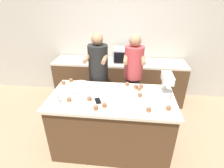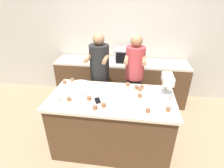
{
  "view_description": "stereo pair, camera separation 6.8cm",
  "coord_description": "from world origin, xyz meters",
  "px_view_note": "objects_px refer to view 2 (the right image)",
  "views": [
    {
      "loc": [
        0.23,
        -2.07,
        2.21
      ],
      "look_at": [
        0.0,
        0.04,
        1.1
      ],
      "focal_mm": 28.0,
      "sensor_mm": 36.0,
      "label": 1
    },
    {
      "loc": [
        0.3,
        -2.06,
        2.21
      ],
      "look_at": [
        0.0,
        0.04,
        1.1
      ],
      "focal_mm": 28.0,
      "sensor_mm": 36.0,
      "label": 2
    }
  ],
  "objects_px": {
    "person_right": "(134,80)",
    "cell_phone": "(98,100)",
    "stand_mixer": "(166,89)",
    "small_plate": "(117,109)",
    "cupcake_7": "(72,80)",
    "cupcake_12": "(136,87)",
    "person_left": "(100,78)",
    "cupcake_2": "(140,95)",
    "cupcake_4": "(168,109)",
    "cupcake_8": "(140,89)",
    "cupcake_1": "(69,99)",
    "cupcake_9": "(64,82)",
    "mixing_bowl": "(80,89)",
    "microwave_oven": "(126,55)",
    "cupcake_0": "(148,110)",
    "cupcake_6": "(95,107)",
    "baking_tray": "(110,91)",
    "cupcake_3": "(142,87)",
    "cupcake_10": "(104,105)",
    "drinking_glass": "(57,98)",
    "cupcake_11": "(89,98)"
  },
  "relations": [
    {
      "from": "cupcake_6",
      "to": "cupcake_10",
      "type": "distance_m",
      "value": 0.12
    },
    {
      "from": "stand_mixer",
      "to": "small_plate",
      "type": "bearing_deg",
      "value": -153.38
    },
    {
      "from": "mixing_bowl",
      "to": "drinking_glass",
      "type": "relative_size",
      "value": 2.22
    },
    {
      "from": "baking_tray",
      "to": "cupcake_3",
      "type": "distance_m",
      "value": 0.49
    },
    {
      "from": "person_right",
      "to": "cell_phone",
      "type": "relative_size",
      "value": 10.35
    },
    {
      "from": "stand_mixer",
      "to": "microwave_oven",
      "type": "bearing_deg",
      "value": 113.82
    },
    {
      "from": "drinking_glass",
      "to": "cupcake_10",
      "type": "relative_size",
      "value": 2.07
    },
    {
      "from": "cupcake_0",
      "to": "cupcake_10",
      "type": "height_order",
      "value": "same"
    },
    {
      "from": "cupcake_4",
      "to": "cupcake_6",
      "type": "xyz_separation_m",
      "value": [
        -0.9,
        -0.09,
        0.0
      ]
    },
    {
      "from": "stand_mixer",
      "to": "cupcake_12",
      "type": "xyz_separation_m",
      "value": [
        -0.38,
        0.26,
        -0.13
      ]
    },
    {
      "from": "stand_mixer",
      "to": "mixing_bowl",
      "type": "height_order",
      "value": "stand_mixer"
    },
    {
      "from": "mixing_bowl",
      "to": "cell_phone",
      "type": "bearing_deg",
      "value": -27.8
    },
    {
      "from": "cupcake_2",
      "to": "cupcake_1",
      "type": "bearing_deg",
      "value": -166.49
    },
    {
      "from": "cupcake_4",
      "to": "cupcake_8",
      "type": "height_order",
      "value": "same"
    },
    {
      "from": "cupcake_2",
      "to": "cupcake_12",
      "type": "relative_size",
      "value": 1.0
    },
    {
      "from": "cupcake_10",
      "to": "small_plate",
      "type": "bearing_deg",
      "value": -10.62
    },
    {
      "from": "cell_phone",
      "to": "cupcake_0",
      "type": "distance_m",
      "value": 0.68
    },
    {
      "from": "person_right",
      "to": "baking_tray",
      "type": "xyz_separation_m",
      "value": [
        -0.34,
        -0.53,
        0.06
      ]
    },
    {
      "from": "cupcake_4",
      "to": "cell_phone",
      "type": "bearing_deg",
      "value": 173.73
    },
    {
      "from": "cupcake_1",
      "to": "cupcake_12",
      "type": "bearing_deg",
      "value": 27.25
    },
    {
      "from": "mixing_bowl",
      "to": "cupcake_10",
      "type": "relative_size",
      "value": 4.6
    },
    {
      "from": "stand_mixer",
      "to": "cupcake_7",
      "type": "xyz_separation_m",
      "value": [
        -1.43,
        0.36,
        -0.13
      ]
    },
    {
      "from": "cell_phone",
      "to": "baking_tray",
      "type": "bearing_deg",
      "value": 64.18
    },
    {
      "from": "small_plate",
      "to": "drinking_glass",
      "type": "bearing_deg",
      "value": 176.62
    },
    {
      "from": "microwave_oven",
      "to": "cupcake_4",
      "type": "relative_size",
      "value": 7.12
    },
    {
      "from": "mixing_bowl",
      "to": "drinking_glass",
      "type": "xyz_separation_m",
      "value": [
        -0.24,
        -0.25,
        -0.02
      ]
    },
    {
      "from": "cupcake_12",
      "to": "cupcake_0",
      "type": "bearing_deg",
      "value": -75.45
    },
    {
      "from": "microwave_oven",
      "to": "drinking_glass",
      "type": "xyz_separation_m",
      "value": [
        -0.79,
        -1.68,
        -0.08
      ]
    },
    {
      "from": "person_right",
      "to": "cell_phone",
      "type": "bearing_deg",
      "value": -120.57
    },
    {
      "from": "baking_tray",
      "to": "cupcake_11",
      "type": "distance_m",
      "value": 0.36
    },
    {
      "from": "drinking_glass",
      "to": "cupcake_1",
      "type": "height_order",
      "value": "drinking_glass"
    },
    {
      "from": "baking_tray",
      "to": "cupcake_3",
      "type": "xyz_separation_m",
      "value": [
        0.46,
        0.17,
        0.01
      ]
    },
    {
      "from": "cupcake_4",
      "to": "mixing_bowl",
      "type": "bearing_deg",
      "value": 168.24
    },
    {
      "from": "microwave_oven",
      "to": "cupcake_4",
      "type": "height_order",
      "value": "microwave_oven"
    },
    {
      "from": "cupcake_10",
      "to": "cupcake_4",
      "type": "bearing_deg",
      "value": 1.64
    },
    {
      "from": "cupcake_1",
      "to": "cupcake_7",
      "type": "distance_m",
      "value": 0.58
    },
    {
      "from": "cupcake_7",
      "to": "cupcake_12",
      "type": "distance_m",
      "value": 1.05
    },
    {
      "from": "person_left",
      "to": "cupcake_4",
      "type": "bearing_deg",
      "value": -40.69
    },
    {
      "from": "cupcake_3",
      "to": "cupcake_7",
      "type": "relative_size",
      "value": 1.0
    },
    {
      "from": "cupcake_2",
      "to": "cupcake_6",
      "type": "xyz_separation_m",
      "value": [
        -0.55,
        -0.37,
        0.0
      ]
    },
    {
      "from": "small_plate",
      "to": "cupcake_11",
      "type": "xyz_separation_m",
      "value": [
        -0.39,
        0.16,
        0.02
      ]
    },
    {
      "from": "person_right",
      "to": "cupcake_0",
      "type": "relative_size",
      "value": 26.76
    },
    {
      "from": "baking_tray",
      "to": "drinking_glass",
      "type": "bearing_deg",
      "value": -150.06
    },
    {
      "from": "small_plate",
      "to": "cupcake_3",
      "type": "distance_m",
      "value": 0.67
    },
    {
      "from": "person_right",
      "to": "cupcake_1",
      "type": "distance_m",
      "value": 1.2
    },
    {
      "from": "baking_tray",
      "to": "cupcake_4",
      "type": "height_order",
      "value": "cupcake_4"
    },
    {
      "from": "cupcake_2",
      "to": "cupcake_9",
      "type": "xyz_separation_m",
      "value": [
        -1.19,
        0.24,
        0.0
      ]
    },
    {
      "from": "person_left",
      "to": "cupcake_2",
      "type": "height_order",
      "value": "person_left"
    },
    {
      "from": "cell_phone",
      "to": "cupcake_6",
      "type": "xyz_separation_m",
      "value": [
        0.01,
        -0.19,
        0.03
      ]
    },
    {
      "from": "cupcake_8",
      "to": "small_plate",
      "type": "bearing_deg",
      "value": -119.22
    }
  ]
}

